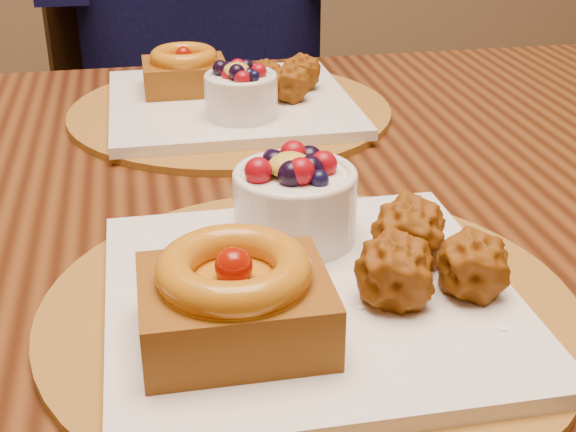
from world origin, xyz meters
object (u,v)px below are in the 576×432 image
Objects in this scene: dining_table at (261,259)px; place_setting_far at (229,98)px; chair_far at (173,147)px; place_setting_near at (304,276)px.

place_setting_far reaches higher than dining_table.
place_setting_near is at bearing -110.42° from chair_far.
dining_table is 4.21× the size of place_setting_far.
place_setting_near is 0.43m from place_setting_far.
dining_table is 0.93m from chair_far.
place_setting_far reaches higher than chair_far.
chair_far is (-0.04, 0.68, -0.32)m from place_setting_far.
place_setting_near reaches higher than chair_far.
place_setting_near reaches higher than dining_table.
place_setting_near is at bearing -90.89° from dining_table.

